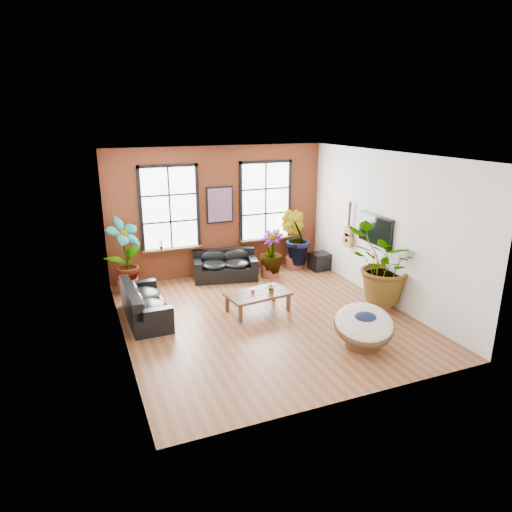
{
  "coord_description": "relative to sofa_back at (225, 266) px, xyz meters",
  "views": [
    {
      "loc": [
        -3.67,
        -8.4,
        4.26
      ],
      "look_at": [
        0.0,
        0.6,
        1.25
      ],
      "focal_mm": 32.0,
      "sensor_mm": 36.0,
      "label": 1
    }
  ],
  "objects": [
    {
      "name": "room",
      "position": [
        0.03,
        -2.61,
        1.4
      ],
      "size": [
        6.04,
        6.54,
        3.54
      ],
      "color": "brown",
      "rests_on": "ground"
    },
    {
      "name": "sofa_back",
      "position": [
        0.0,
        0.0,
        0.0
      ],
      "size": [
        1.81,
        1.14,
        0.77
      ],
      "rotation": [
        0.0,
        0.0,
        -0.21
      ],
      "color": "black",
      "rests_on": "ground"
    },
    {
      "name": "sofa_left",
      "position": [
        -2.46,
        -1.81,
        -0.01
      ],
      "size": [
        0.84,
        1.93,
        0.76
      ],
      "rotation": [
        0.0,
        0.0,
        1.59
      ],
      "color": "black",
      "rests_on": "ground"
    },
    {
      "name": "coffee_table",
      "position": [
        -0.01,
        -2.36,
        0.05
      ],
      "size": [
        1.49,
        0.98,
        0.54
      ],
      "rotation": [
        0.0,
        0.0,
        0.14
      ],
      "color": "#4B2E1B",
      "rests_on": "ground"
    },
    {
      "name": "papasan_chair",
      "position": [
        1.23,
        -4.64,
        0.09
      ],
      "size": [
        1.48,
        1.48,
        0.85
      ],
      "rotation": [
        0.0,
        0.0,
        -0.39
      ],
      "color": "#57351F",
      "rests_on": "ground"
    },
    {
      "name": "poster",
      "position": [
        0.03,
        0.43,
        1.6
      ],
      "size": [
        0.74,
        0.06,
        0.98
      ],
      "color": "black",
      "rests_on": "room"
    },
    {
      "name": "tv_wall_unit",
      "position": [
        2.96,
        -2.16,
        1.19
      ],
      "size": [
        0.13,
        1.86,
        1.2
      ],
      "color": "black",
      "rests_on": "room"
    },
    {
      "name": "media_box",
      "position": [
        2.78,
        -0.3,
        -0.11
      ],
      "size": [
        0.61,
        0.52,
        0.48
      ],
      "rotation": [
        0.0,
        0.0,
        0.07
      ],
      "color": "black",
      "rests_on": "ground"
    },
    {
      "name": "pot_back_left",
      "position": [
        -2.58,
        -0.07,
        -0.16
      ],
      "size": [
        0.64,
        0.64,
        0.37
      ],
      "rotation": [
        0.0,
        0.0,
        0.3
      ],
      "color": "brown",
      "rests_on": "ground"
    },
    {
      "name": "pot_back_right",
      "position": [
        2.13,
        0.06,
        -0.17
      ],
      "size": [
        0.63,
        0.63,
        0.35
      ],
      "rotation": [
        0.0,
        0.0,
        -0.36
      ],
      "color": "brown",
      "rests_on": "ground"
    },
    {
      "name": "pot_right_wall",
      "position": [
        2.64,
        -3.28,
        -0.16
      ],
      "size": [
        0.64,
        0.64,
        0.37
      ],
      "rotation": [
        0.0,
        0.0,
        -0.32
      ],
      "color": "brown",
      "rests_on": "ground"
    },
    {
      "name": "pot_mid",
      "position": [
        1.19,
        -0.29,
        -0.16
      ],
      "size": [
        0.57,
        0.57,
        0.37
      ],
      "rotation": [
        0.0,
        0.0,
        0.15
      ],
      "color": "brown",
      "rests_on": "ground"
    },
    {
      "name": "floor_plant_back_left",
      "position": [
        -2.58,
        -0.08,
        0.69
      ],
      "size": [
        1.13,
        1.05,
        1.78
      ],
      "primitive_type": "imported",
      "rotation": [
        0.0,
        0.0,
        0.59
      ],
      "color": "#184E14",
      "rests_on": "ground"
    },
    {
      "name": "floor_plant_back_right",
      "position": [
        2.13,
        0.05,
        0.57
      ],
      "size": [
        1.08,
        1.09,
        1.54
      ],
      "primitive_type": "imported",
      "rotation": [
        0.0,
        0.0,
        2.31
      ],
      "color": "#184E14",
      "rests_on": "ground"
    },
    {
      "name": "floor_plant_right_wall",
      "position": [
        2.66,
        -3.29,
        0.7
      ],
      "size": [
        1.97,
        1.83,
        1.78
      ],
      "primitive_type": "imported",
      "rotation": [
        0.0,
        0.0,
        3.47
      ],
      "color": "#184E14",
      "rests_on": "ground"
    },
    {
      "name": "floor_plant_mid",
      "position": [
        1.22,
        -0.33,
        0.37
      ],
      "size": [
        0.91,
        0.91,
        1.15
      ],
      "primitive_type": "imported",
      "rotation": [
        0.0,
        0.0,
        5.46
      ],
      "color": "#184E14",
      "rests_on": "ground"
    },
    {
      "name": "table_plant",
      "position": [
        0.27,
        -2.49,
        0.22
      ],
      "size": [
        0.26,
        0.24,
        0.24
      ],
      "primitive_type": "imported",
      "rotation": [
        0.0,
        0.0,
        -0.32
      ],
      "color": "#184E14",
      "rests_on": "coffee_table"
    },
    {
      "name": "sill_plant_left",
      "position": [
        -1.62,
        0.38,
        0.69
      ],
      "size": [
        0.17,
        0.17,
        0.27
      ],
      "primitive_type": "imported",
      "rotation": [
        0.0,
        0.0,
        0.79
      ],
      "color": "#184E14",
      "rests_on": "room"
    },
    {
      "name": "sill_plant_right",
      "position": [
        1.73,
        0.38,
        0.69
      ],
      "size": [
        0.19,
        0.19,
        0.27
      ],
      "primitive_type": "imported",
      "rotation": [
        0.0,
        0.0,
        3.49
      ],
      "color": "#184E14",
      "rests_on": "room"
    }
  ]
}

